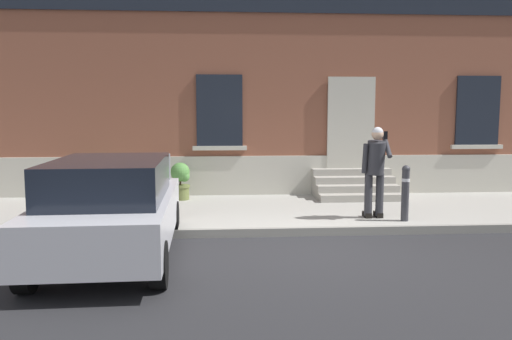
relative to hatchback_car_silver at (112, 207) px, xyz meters
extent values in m
plane|color=#232326|center=(3.03, 0.27, -0.79)|extent=(80.00, 80.00, 0.00)
cube|color=#99968E|center=(3.03, 3.07, -0.71)|extent=(24.00, 3.60, 0.15)
cube|color=gray|center=(3.03, 1.21, -0.71)|extent=(24.00, 0.12, 0.15)
cube|color=brown|center=(3.03, 5.57, 2.96)|extent=(24.00, 1.40, 7.50)
cube|color=#BCB7A8|center=(3.03, 4.85, -0.24)|extent=(24.00, 0.08, 1.10)
cube|color=black|center=(4.81, 4.84, 1.05)|extent=(1.00, 0.08, 2.10)
cube|color=#BCB7A8|center=(4.81, 4.82, 1.10)|extent=(1.16, 0.06, 2.24)
cube|color=black|center=(1.61, 4.84, 1.41)|extent=(1.10, 0.06, 1.70)
cube|color=#BCB7A8|center=(1.61, 4.81, 0.51)|extent=(1.30, 0.12, 0.10)
cube|color=black|center=(8.01, 4.84, 1.41)|extent=(1.10, 0.06, 1.70)
cube|color=#BCB7A8|center=(8.01, 4.81, 0.51)|extent=(1.30, 0.12, 0.10)
cube|color=#9E998E|center=(4.81, 3.75, -0.56)|extent=(1.92, 0.32, 0.16)
cube|color=#9E998E|center=(4.81, 4.07, -0.48)|extent=(1.92, 0.32, 0.32)
cube|color=#9E998E|center=(4.81, 4.39, -0.40)|extent=(1.92, 0.32, 0.48)
cube|color=#9E998E|center=(4.81, 4.71, -0.32)|extent=(1.92, 0.32, 0.64)
cube|color=#B7B7BF|center=(0.00, 0.02, -0.17)|extent=(1.85, 4.04, 0.64)
cube|color=black|center=(0.00, -0.13, 0.43)|extent=(1.60, 2.44, 0.56)
cube|color=black|center=(-0.05, 2.03, -0.39)|extent=(1.66, 0.14, 0.20)
cube|color=yellow|center=(-0.05, 2.03, -0.21)|extent=(0.52, 0.03, 0.12)
cube|color=#B21414|center=(-0.81, 2.01, 0.05)|extent=(0.16, 0.04, 0.18)
cube|color=#B21414|center=(0.70, 2.05, 0.05)|extent=(0.16, 0.04, 0.18)
cube|color=#B7B7BF|center=(-0.05, 1.77, 0.33)|extent=(1.49, 0.10, 0.60)
cylinder|color=black|center=(-0.76, -1.40, -0.49)|extent=(0.22, 0.60, 0.60)
cylinder|color=black|center=(0.83, -1.36, -0.49)|extent=(0.22, 0.60, 0.60)
cylinder|color=black|center=(-0.83, 1.40, -0.49)|extent=(0.22, 0.60, 0.60)
cylinder|color=black|center=(0.76, 1.44, -0.49)|extent=(0.22, 0.60, 0.60)
cylinder|color=#333338|center=(5.03, 1.62, -0.16)|extent=(0.14, 0.14, 0.95)
sphere|color=#333338|center=(5.03, 1.62, 0.33)|extent=(0.15, 0.15, 0.15)
cylinder|color=silver|center=(5.03, 1.62, 0.13)|extent=(0.15, 0.15, 0.06)
cylinder|color=#2D2D33|center=(4.43, 1.93, -0.19)|extent=(0.15, 0.15, 0.82)
cube|color=black|center=(4.43, 1.99, -0.59)|extent=(0.12, 0.28, 0.10)
cylinder|color=#2D2D33|center=(4.65, 1.93, -0.19)|extent=(0.15, 0.15, 0.82)
cube|color=black|center=(4.65, 1.99, -0.59)|extent=(0.12, 0.28, 0.10)
cylinder|color=#2D2D33|center=(4.54, 1.89, 0.53)|extent=(0.34, 0.43, 0.67)
sphere|color=tan|center=(4.54, 1.82, 0.97)|extent=(0.22, 0.22, 0.22)
sphere|color=silver|center=(4.54, 1.82, 1.00)|extent=(0.21, 0.21, 0.21)
cylinder|color=#2D2D33|center=(4.32, 1.85, 0.51)|extent=(0.09, 0.18, 0.57)
cylinder|color=#2D2D33|center=(4.74, 1.85, 0.73)|extent=(0.09, 0.42, 0.41)
cube|color=black|center=(4.69, 1.80, 0.95)|extent=(0.07, 0.02, 0.15)
cylinder|color=beige|center=(-1.41, 4.26, -0.47)|extent=(0.40, 0.40, 0.34)
cylinder|color=beige|center=(-1.41, 4.26, -0.33)|extent=(0.44, 0.44, 0.05)
cylinder|color=#47331E|center=(-1.41, 4.26, -0.18)|extent=(0.04, 0.04, 0.24)
sphere|color=#387F33|center=(-1.41, 4.26, 0.00)|extent=(0.44, 0.44, 0.44)
sphere|color=#387F33|center=(-1.31, 4.21, -0.10)|extent=(0.24, 0.24, 0.24)
cylinder|color=#606B38|center=(0.69, 4.28, -0.47)|extent=(0.40, 0.40, 0.34)
cylinder|color=#606B38|center=(0.69, 4.28, -0.33)|extent=(0.44, 0.44, 0.05)
cylinder|color=#47331E|center=(0.69, 4.28, -0.18)|extent=(0.04, 0.04, 0.24)
sphere|color=#4C843D|center=(0.69, 4.28, 0.00)|extent=(0.44, 0.44, 0.44)
sphere|color=#4C843D|center=(0.79, 4.23, -0.10)|extent=(0.24, 0.24, 0.24)
camera|label=1|loc=(1.58, -7.64, 1.41)|focal=36.30mm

